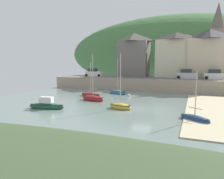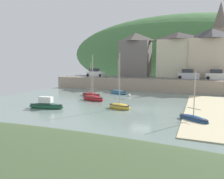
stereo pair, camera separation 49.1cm
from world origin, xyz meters
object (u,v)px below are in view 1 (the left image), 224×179
object	(u,v)px
sailboat_tall_mast	(195,118)
parked_car_by_wall	(187,75)
dinghy_open_wooden	(93,98)
sailboat_blue_trim	(118,92)
waterfront_building_centre	(176,55)
sailboat_white_hull	(47,105)
church_with_spire	(217,39)
sailboat_nearest_shore	(120,106)
parked_car_near_slipway	(94,73)
mooring_buoy	(129,95)
parked_car_end_of_row	(215,75)
waterfront_building_right	(209,53)
sailboat_far_left	(91,95)
waterfront_building_left	(134,54)

from	to	relation	value
sailboat_tall_mast	parked_car_by_wall	world-z (taller)	sailboat_tall_mast
dinghy_open_wooden	sailboat_blue_trim	distance (m)	7.95
waterfront_building_centre	sailboat_white_hull	world-z (taller)	waterfront_building_centre
church_with_spire	sailboat_tall_mast	bearing A→B (deg)	-97.10
church_with_spire	sailboat_nearest_shore	bearing A→B (deg)	-112.28
dinghy_open_wooden	parked_car_near_slipway	size ratio (longest dim) A/B	1.68
parked_car_by_wall	mooring_buoy	distance (m)	15.13
parked_car_end_of_row	sailboat_white_hull	bearing A→B (deg)	-126.48
waterfront_building_centre	sailboat_blue_trim	xyz separation A→B (m)	(-8.66, -14.45, -7.14)
sailboat_white_hull	church_with_spire	bearing A→B (deg)	47.47
sailboat_blue_trim	mooring_buoy	size ratio (longest dim) A/B	12.09
waterfront_building_right	sailboat_white_hull	size ratio (longest dim) A/B	2.23
waterfront_building_centre	sailboat_tall_mast	bearing A→B (deg)	-81.30
sailboat_white_hull	parked_car_near_slipway	size ratio (longest dim) A/B	1.13
church_with_spire	sailboat_tall_mast	distance (m)	34.66
church_with_spire	sailboat_far_left	distance (m)	32.34
waterfront_building_left	waterfront_building_right	world-z (taller)	waterfront_building_left
waterfront_building_left	waterfront_building_right	size ratio (longest dim) A/B	1.01
waterfront_building_centre	waterfront_building_left	bearing A→B (deg)	-180.00
waterfront_building_right	parked_car_end_of_row	world-z (taller)	waterfront_building_right
waterfront_building_right	church_with_spire	bearing A→B (deg)	66.53
sailboat_white_hull	mooring_buoy	size ratio (longest dim) A/B	8.55
sailboat_nearest_shore	parked_car_end_of_row	xyz separation A→B (m)	(11.85, 21.80, 2.89)
church_with_spire	parked_car_by_wall	world-z (taller)	church_with_spire
waterfront_building_right	parked_car_near_slipway	size ratio (longest dim) A/B	2.51
sailboat_nearest_shore	sailboat_blue_trim	size ratio (longest dim) A/B	1.05
mooring_buoy	parked_car_near_slipway	bearing A→B (deg)	136.09
sailboat_nearest_shore	parked_car_end_of_row	bearing A→B (deg)	73.90
sailboat_tall_mast	dinghy_open_wooden	distance (m)	15.40
sailboat_white_hull	dinghy_open_wooden	world-z (taller)	dinghy_open_wooden
waterfront_building_left	sailboat_nearest_shore	bearing A→B (deg)	-77.50
church_with_spire	parked_car_by_wall	xyz separation A→B (m)	(-5.72, -8.50, -7.80)
sailboat_nearest_shore	sailboat_tall_mast	bearing A→B (deg)	-3.61
parked_car_by_wall	sailboat_blue_trim	bearing A→B (deg)	-134.69
sailboat_white_hull	dinghy_open_wooden	size ratio (longest dim) A/B	0.67
sailboat_tall_mast	parked_car_near_slipway	world-z (taller)	sailboat_tall_mast
sailboat_nearest_shore	sailboat_far_left	distance (m)	10.96
waterfront_building_right	sailboat_white_hull	distance (m)	35.80
parked_car_by_wall	parked_car_end_of_row	distance (m)	5.15
mooring_buoy	dinghy_open_wooden	bearing A→B (deg)	-122.95
waterfront_building_centre	sailboat_far_left	size ratio (longest dim) A/B	1.74
dinghy_open_wooden	mooring_buoy	size ratio (longest dim) A/B	12.77
sailboat_white_hull	parked_car_by_wall	size ratio (longest dim) A/B	1.10
waterfront_building_centre	mooring_buoy	xyz separation A→B (m)	(-5.88, -16.56, -7.29)
waterfront_building_right	sailboat_far_left	distance (m)	27.41
sailboat_blue_trim	parked_car_end_of_row	size ratio (longest dim) A/B	1.57
waterfront_building_left	sailboat_tall_mast	distance (m)	32.86
waterfront_building_left	sailboat_nearest_shore	size ratio (longest dim) A/B	1.52
waterfront_building_right	sailboat_far_left	world-z (taller)	waterfront_building_right
dinghy_open_wooden	sailboat_far_left	xyz separation A→B (m)	(-2.25, 3.61, -0.06)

